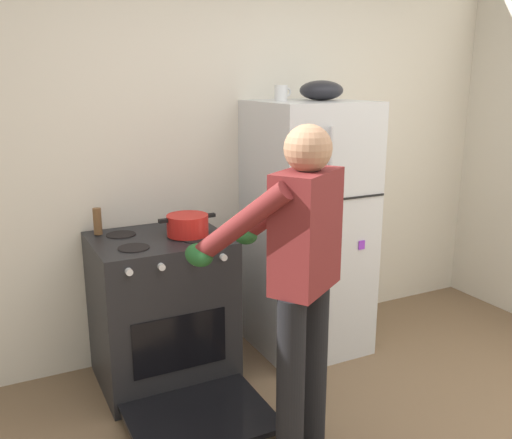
# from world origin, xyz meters

# --- Properties ---
(kitchen_wall_back) EXTENTS (6.00, 0.10, 2.70)m
(kitchen_wall_back) POSITION_xyz_m (0.00, 1.95, 1.35)
(kitchen_wall_back) COLOR silver
(kitchen_wall_back) RESTS_ON ground
(refrigerator) EXTENTS (0.68, 0.72, 1.64)m
(refrigerator) POSITION_xyz_m (0.44, 1.57, 0.82)
(refrigerator) COLOR silver
(refrigerator) RESTS_ON ground
(stove_range) EXTENTS (0.76, 1.21, 0.90)m
(stove_range) POSITION_xyz_m (-0.56, 1.55, 0.44)
(stove_range) COLOR black
(stove_range) RESTS_ON ground
(person_cook) EXTENTS (0.69, 0.75, 1.60)m
(person_cook) POSITION_xyz_m (-0.20, 0.62, 0.96)
(person_cook) COLOR black
(person_cook) RESTS_ON ground
(red_pot) EXTENTS (0.34, 0.24, 0.12)m
(red_pot) POSITION_xyz_m (-0.40, 1.52, 0.96)
(red_pot) COLOR red
(red_pot) RESTS_ON stove_range
(coffee_mug) EXTENTS (0.11, 0.08, 0.10)m
(coffee_mug) POSITION_xyz_m (0.27, 1.62, 1.69)
(coffee_mug) COLOR silver
(coffee_mug) RESTS_ON refrigerator
(pepper_mill) EXTENTS (0.05, 0.05, 0.15)m
(pepper_mill) POSITION_xyz_m (-0.86, 1.77, 0.98)
(pepper_mill) COLOR brown
(pepper_mill) RESTS_ON stove_range
(mixing_bowl) EXTENTS (0.27, 0.27, 0.12)m
(mixing_bowl) POSITION_xyz_m (0.52, 1.57, 1.71)
(mixing_bowl) COLOR black
(mixing_bowl) RESTS_ON refrigerator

